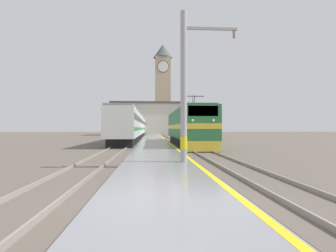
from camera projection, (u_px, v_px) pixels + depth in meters
ground_plane at (154, 142)px, 36.21m from camera, size 200.00×200.00×0.00m
platform at (154, 143)px, 31.22m from camera, size 3.51×140.00×0.30m
rail_track_near at (184, 144)px, 31.45m from camera, size 2.83×140.00×0.16m
rail_track_far at (126, 144)px, 31.00m from camera, size 2.83×140.00×0.16m
locomotive_train at (187, 127)px, 28.82m from camera, size 2.92×18.08×4.90m
passenger_train at (135, 126)px, 48.14m from camera, size 2.92×49.84×4.13m
catenary_mast at (185, 88)px, 12.35m from camera, size 2.74×0.33×7.13m
clock_tower at (163, 86)px, 82.96m from camera, size 5.94×5.94×28.52m
station_building at (148, 119)px, 70.48m from camera, size 19.47×7.81×8.80m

